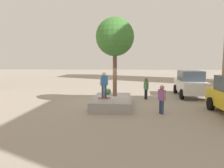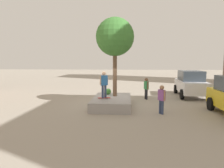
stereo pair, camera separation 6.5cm
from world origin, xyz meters
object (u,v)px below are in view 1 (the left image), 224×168
at_px(planter_ledge, 112,102).
at_px(pedestrian_crossing, 162,97).
at_px(skateboarder, 104,83).
at_px(skateboard, 104,98).
at_px(plaza_tree, 115,37).
at_px(bystander_watching, 146,87).
at_px(police_car, 190,83).

xyz_separation_m(planter_ledge, pedestrian_crossing, (1.69, 2.94, 0.65)).
height_order(skateboarder, pedestrian_crossing, skateboarder).
xyz_separation_m(planter_ledge, skateboard, (0.47, -0.47, 0.35)).
bearing_deg(pedestrian_crossing, plaza_tree, -129.22).
relative_size(skateboard, bystander_watching, 0.49).
height_order(planter_ledge, skateboard, skateboard).
height_order(planter_ledge, police_car, police_car).
xyz_separation_m(plaza_tree, bystander_watching, (-2.06, 2.34, -3.60)).
xyz_separation_m(planter_ledge, skateboarder, (0.47, -0.47, 1.34)).
xyz_separation_m(plaza_tree, skateboard, (1.07, -0.62, -3.92)).
distance_m(skateboard, bystander_watching, 4.32).
relative_size(skateboarder, police_car, 0.35).
bearing_deg(planter_ledge, skateboarder, -44.95).
height_order(police_car, bystander_watching, police_car).
xyz_separation_m(skateboard, police_car, (-4.84, 6.90, 0.46)).
relative_size(skateboard, skateboarder, 0.49).
relative_size(planter_ledge, police_car, 0.84).
distance_m(skateboard, pedestrian_crossing, 3.64).
relative_size(police_car, pedestrian_crossing, 2.95).
bearing_deg(police_car, plaza_tree, -58.98).
relative_size(planter_ledge, plaza_tree, 0.77).
xyz_separation_m(plaza_tree, skateboarder, (1.07, -0.62, -2.94)).
bearing_deg(skateboard, plaza_tree, 149.76).
height_order(pedestrian_crossing, bystander_watching, bystander_watching).
xyz_separation_m(planter_ledge, plaza_tree, (-0.59, 0.15, 4.28)).
bearing_deg(planter_ledge, bystander_watching, 136.85).
bearing_deg(skateboard, pedestrian_crossing, 70.45).
height_order(plaza_tree, skateboard, plaza_tree).
relative_size(plaza_tree, pedestrian_crossing, 3.23).
bearing_deg(skateboarder, plaza_tree, 149.76).
relative_size(planter_ledge, pedestrian_crossing, 2.49).
xyz_separation_m(police_car, pedestrian_crossing, (6.05, -3.48, -0.16)).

